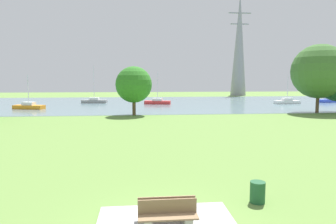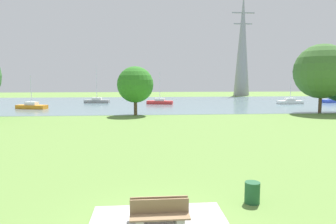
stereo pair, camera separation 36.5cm
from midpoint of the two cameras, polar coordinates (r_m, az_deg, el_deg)
name	(u,v)px [view 1 (the left image)]	position (r m, az deg, el deg)	size (l,w,h in m)	color
ground_plane	(147,124)	(31.25, -4.38, -2.32)	(160.00, 160.00, 0.00)	olive
bench_facing_water	(166,210)	(10.08, -1.43, -18.05)	(1.80, 0.48, 0.89)	#9A9B84
bench_facing_inland	(168,218)	(9.59, -1.18, -19.37)	(1.80, 0.48, 0.89)	#9A9B84
litter_bin	(258,192)	(12.13, 15.68, -14.35)	(0.56, 0.56, 0.80)	#1E512D
water_surface	(143,103)	(59.08, -5.00, 1.69)	(140.00, 40.00, 0.02)	slate
sailboat_red	(158,102)	(56.40, -2.18, 1.94)	(5.01, 2.52, 6.03)	red
sailboat_gray	(94,101)	(60.68, -13.90, 2.08)	(4.94, 2.04, 7.33)	gray
sailboat_white	(287,101)	(61.34, 21.37, 1.86)	(4.91, 1.90, 5.40)	white
sailboat_blue	(329,100)	(68.78, 27.99, 1.99)	(5.03, 2.84, 6.45)	blue
sailboat_orange	(29,106)	(51.79, -24.94, 0.99)	(5.03, 2.78, 5.30)	orange
tree_west_near	(134,85)	(39.02, -6.74, 5.15)	(4.66, 4.66, 6.28)	brown
tree_east_far	(319,71)	(46.45, 26.40, 6.87)	(7.40, 7.40, 9.40)	brown
electricity_pylon	(239,44)	(89.68, 13.15, 12.30)	(6.40, 4.40, 28.84)	gray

